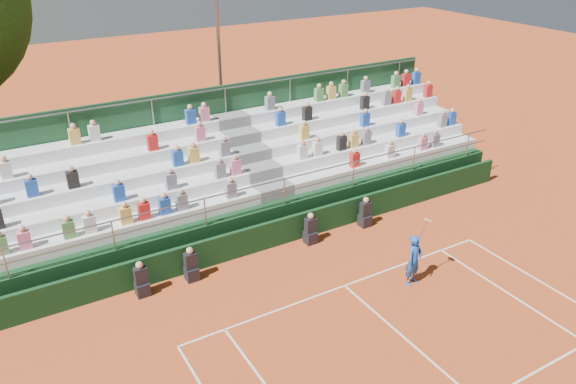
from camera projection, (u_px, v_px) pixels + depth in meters
ground at (345, 286)px, 17.56m from camera, size 90.00×90.00×0.00m
courtside_wall at (292, 228)px, 19.82m from camera, size 20.00×0.15×1.00m
line_officials at (259, 246)px, 18.77m from camera, size 8.86×0.40×1.19m
grandstand at (250, 180)px, 22.08m from camera, size 20.00×5.20×4.40m
tennis_player at (414, 260)px, 17.34m from camera, size 0.88×0.56×2.22m
floodlight_mast at (219, 55)px, 25.83m from camera, size 0.60×0.25×8.02m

